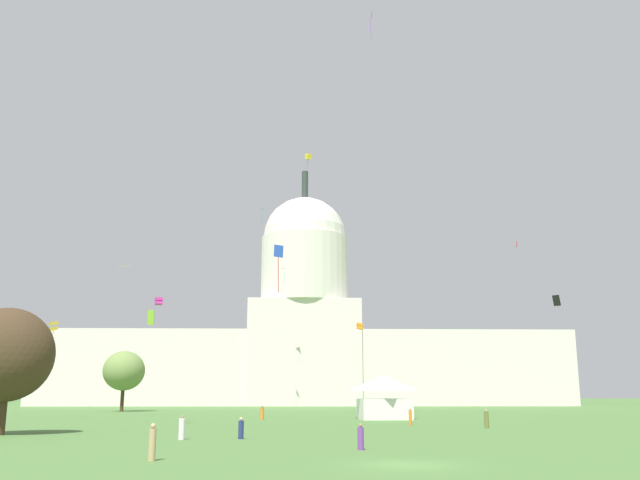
# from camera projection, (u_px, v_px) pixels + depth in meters

# --- Properties ---
(ground_plane) EXTENTS (800.00, 800.00, 0.00)m
(ground_plane) POSITION_uv_depth(u_px,v_px,m) (406.00, 465.00, 32.36)
(ground_plane) COLOR #4C7538
(capitol_building) EXTENTS (141.37, 23.96, 65.26)m
(capitol_building) POSITION_uv_depth(u_px,v_px,m) (304.00, 337.00, 187.88)
(capitol_building) COLOR silver
(capitol_building) RESTS_ON ground_plane
(event_tent) EXTENTS (7.06, 6.23, 5.55)m
(event_tent) POSITION_uv_depth(u_px,v_px,m) (384.00, 397.00, 87.90)
(event_tent) COLOR white
(event_tent) RESTS_ON ground_plane
(tree_west_mid) EXTENTS (8.40, 7.42, 10.17)m
(tree_west_mid) POSITION_uv_depth(u_px,v_px,m) (6.00, 355.00, 56.45)
(tree_west_mid) COLOR #42301E
(tree_west_mid) RESTS_ON ground_plane
(tree_west_near) EXTENTS (10.56, 10.69, 10.85)m
(tree_west_near) POSITION_uv_depth(u_px,v_px,m) (124.00, 371.00, 126.60)
(tree_west_near) COLOR #42301E
(tree_west_near) RESTS_ON ground_plane
(person_orange_edge_west) EXTENTS (0.46, 0.46, 1.76)m
(person_orange_edge_west) POSITION_uv_depth(u_px,v_px,m) (410.00, 417.00, 71.54)
(person_orange_edge_west) COLOR orange
(person_orange_edge_west) RESTS_ON ground_plane
(person_purple_near_tree_east) EXTENTS (0.49, 0.49, 1.52)m
(person_purple_near_tree_east) POSITION_uv_depth(u_px,v_px,m) (361.00, 438.00, 40.71)
(person_purple_near_tree_east) COLOR #703D93
(person_purple_near_tree_east) RESTS_ON ground_plane
(person_olive_front_center) EXTENTS (0.61, 0.61, 1.76)m
(person_olive_front_center) POSITION_uv_depth(u_px,v_px,m) (487.00, 420.00, 65.65)
(person_olive_front_center) COLOR olive
(person_olive_front_center) RESTS_ON ground_plane
(person_orange_near_tree_west) EXTENTS (0.62, 0.62, 1.69)m
(person_orange_near_tree_west) POSITION_uv_depth(u_px,v_px,m) (262.00, 413.00, 86.91)
(person_orange_near_tree_west) COLOR orange
(person_orange_near_tree_west) RESTS_ON ground_plane
(person_tan_mid_left) EXTENTS (0.43, 0.43, 1.80)m
(person_tan_mid_left) POSITION_uv_depth(u_px,v_px,m) (152.00, 443.00, 34.27)
(person_tan_mid_left) COLOR tan
(person_tan_mid_left) RESTS_ON ground_plane
(person_navy_mid_center) EXTENTS (0.39, 0.39, 1.55)m
(person_navy_mid_center) POSITION_uv_depth(u_px,v_px,m) (241.00, 429.00, 50.47)
(person_navy_mid_center) COLOR navy
(person_navy_mid_center) RESTS_ON ground_plane
(person_white_near_tent) EXTENTS (0.55, 0.55, 1.70)m
(person_white_near_tent) POSITION_uv_depth(u_px,v_px,m) (182.00, 429.00, 49.77)
(person_white_near_tent) COLOR silver
(person_white_near_tent) RESTS_ON ground_plane
(kite_gold_low) EXTENTS (1.42, 1.41, 3.78)m
(kite_gold_low) POSITION_uv_depth(u_px,v_px,m) (53.00, 326.00, 91.63)
(kite_gold_low) COLOR gold
(kite_violet_high) EXTENTS (0.39, 1.08, 4.19)m
(kite_violet_high) POSITION_uv_depth(u_px,v_px,m) (371.00, 18.00, 100.08)
(kite_violet_high) COLOR purple
(kite_magenta_low) EXTENTS (0.95, 0.97, 0.77)m
(kite_magenta_low) POSITION_uv_depth(u_px,v_px,m) (159.00, 301.00, 72.74)
(kite_magenta_low) COLOR #D1339E
(kite_lime_low) EXTENTS (0.67, 0.70, 1.33)m
(kite_lime_low) POSITION_uv_depth(u_px,v_px,m) (151.00, 318.00, 59.51)
(kite_lime_low) COLOR #8CD133
(kite_orange_low) EXTENTS (1.17, 1.10, 1.21)m
(kite_orange_low) POSITION_uv_depth(u_px,v_px,m) (360.00, 326.00, 115.72)
(kite_orange_low) COLOR orange
(kite_white_mid) EXTENTS (1.70, 1.16, 0.16)m
(kite_white_mid) POSITION_uv_depth(u_px,v_px,m) (122.00, 268.00, 97.25)
(kite_white_mid) COLOR white
(kite_turquoise_high) EXTENTS (0.99, 1.39, 3.48)m
(kite_turquoise_high) POSITION_uv_depth(u_px,v_px,m) (261.00, 212.00, 156.87)
(kite_turquoise_high) COLOR teal
(kite_blue_low) EXTENTS (0.91, 0.51, 4.50)m
(kite_blue_low) POSITION_uv_depth(u_px,v_px,m) (279.00, 256.00, 64.92)
(kite_blue_low) COLOR blue
(kite_green_mid) EXTENTS (1.35, 1.29, 3.28)m
(kite_green_mid) POSITION_uv_depth(u_px,v_px,m) (285.00, 271.00, 168.85)
(kite_green_mid) COLOR green
(kite_yellow_high) EXTENTS (1.45, 1.46, 3.28)m
(kite_yellow_high) POSITION_uv_depth(u_px,v_px,m) (308.00, 157.00, 145.71)
(kite_yellow_high) COLOR yellow
(kite_black_low) EXTENTS (0.84, 1.14, 1.40)m
(kite_black_low) POSITION_uv_depth(u_px,v_px,m) (556.00, 300.00, 87.98)
(kite_black_low) COLOR black
(kite_red_mid) EXTENTS (0.22, 0.81, 1.19)m
(kite_red_mid) POSITION_uv_depth(u_px,v_px,m) (517.00, 244.00, 135.01)
(kite_red_mid) COLOR red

